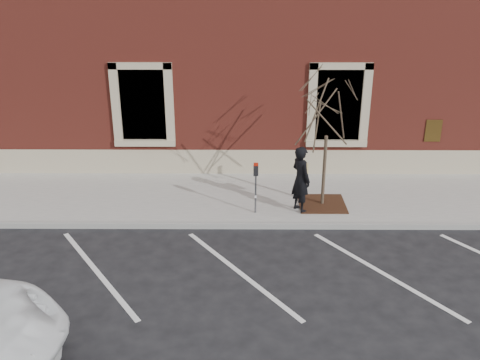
{
  "coord_description": "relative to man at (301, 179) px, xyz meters",
  "views": [
    {
      "loc": [
        0.09,
        -12.52,
        6.43
      ],
      "look_at": [
        0.0,
        0.6,
        1.1
      ],
      "focal_mm": 40.0,
      "sensor_mm": 36.0,
      "label": 1
    }
  ],
  "objects": [
    {
      "name": "sapling",
      "position": [
        0.67,
        0.4,
        1.63
      ],
      "size": [
        2.19,
        2.19,
        3.65
      ],
      "color": "brown",
      "rests_on": "sidewalk_near"
    },
    {
      "name": "parking_stripes",
      "position": [
        -1.63,
        -2.95,
        -1.06
      ],
      "size": [
        28.0,
        4.4,
        0.01
      ],
      "primitive_type": null,
      "color": "silver",
      "rests_on": "ground"
    },
    {
      "name": "tree_grate",
      "position": [
        0.67,
        0.4,
        -0.9
      ],
      "size": [
        1.29,
        1.29,
        0.03
      ],
      "primitive_type": "cube",
      "color": "#412714",
      "rests_on": "sidewalk_near"
    },
    {
      "name": "ground",
      "position": [
        -1.63,
        -0.75,
        -1.07
      ],
      "size": [
        120.0,
        120.0,
        0.0
      ],
      "primitive_type": "plane",
      "color": "#28282B",
      "rests_on": "ground"
    },
    {
      "name": "curb_near",
      "position": [
        -1.63,
        -0.8,
        -0.99
      ],
      "size": [
        40.0,
        0.12,
        0.15
      ],
      "primitive_type": "cube",
      "color": "#9E9E99",
      "rests_on": "ground"
    },
    {
      "name": "sidewalk_near",
      "position": [
        -1.63,
        1.0,
        -0.99
      ],
      "size": [
        40.0,
        3.5,
        0.15
      ],
      "primitive_type": "cube",
      "color": "#BCB8B0",
      "rests_on": "ground"
    },
    {
      "name": "man",
      "position": [
        0.0,
        0.0,
        0.0
      ],
      "size": [
        0.72,
        0.8,
        1.83
      ],
      "primitive_type": "imported",
      "rotation": [
        0.0,
        0.0,
        2.12
      ],
      "color": "black",
      "rests_on": "sidewalk_near"
    },
    {
      "name": "building_civic",
      "position": [
        -1.63,
        6.99,
        2.93
      ],
      "size": [
        40.0,
        8.62,
        8.0
      ],
      "color": "maroon",
      "rests_on": "ground"
    },
    {
      "name": "parking_meter",
      "position": [
        -1.21,
        -0.15,
        0.07
      ],
      "size": [
        0.13,
        0.1,
        1.43
      ],
      "rotation": [
        0.0,
        0.0,
        -0.0
      ],
      "color": "#595B60",
      "rests_on": "sidewalk_near"
    }
  ]
}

